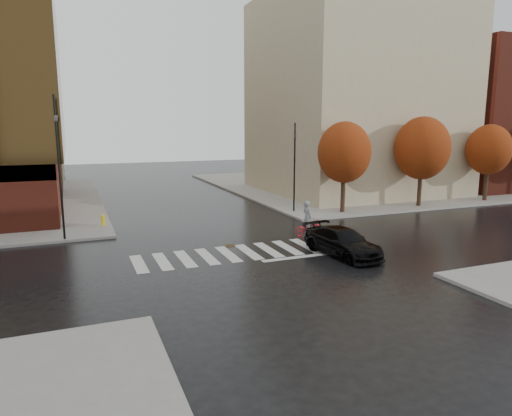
{
  "coord_description": "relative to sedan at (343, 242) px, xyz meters",
  "views": [
    {
      "loc": [
        -8.1,
        -20.51,
        6.4
      ],
      "look_at": [
        0.94,
        1.81,
        2.0
      ],
      "focal_mm": 32.0,
      "sensor_mm": 36.0,
      "label": 1
    }
  ],
  "objects": [
    {
      "name": "ground",
      "position": [
        -4.11,
        1.8,
        -0.68
      ],
      "size": [
        120.0,
        120.0,
        0.0
      ],
      "primitive_type": "plane",
      "color": "black",
      "rests_on": "ground"
    },
    {
      "name": "sedan",
      "position": [
        0.0,
        0.0,
        0.0
      ],
      "size": [
        2.53,
        4.9,
        1.36
      ],
      "primitive_type": "imported",
      "rotation": [
        0.0,
        0.0,
        0.14
      ],
      "color": "black",
      "rests_on": "ground"
    },
    {
      "name": "traffic_light_nw",
      "position": [
        -12.85,
        8.1,
        4.0
      ],
      "size": [
        0.25,
        0.23,
        7.84
      ],
      "rotation": [
        0.0,
        0.0,
        -2.0
      ],
      "color": "black",
      "rests_on": "sidewalk_nw"
    },
    {
      "name": "fire_hydrant",
      "position": [
        -10.61,
        11.0,
        -0.15
      ],
      "size": [
        0.24,
        0.24,
        0.69
      ],
      "color": "yellow",
      "rests_on": "sidewalk_nw"
    },
    {
      "name": "crosswalk",
      "position": [
        -4.11,
        2.3,
        -0.67
      ],
      "size": [
        12.0,
        3.0,
        0.01
      ],
      "primitive_type": "cube",
      "color": "silver",
      "rests_on": "ground"
    },
    {
      "name": "cyclist",
      "position": [
        0.39,
        4.3,
        0.02
      ],
      "size": [
        1.88,
        0.84,
        2.07
      ],
      "rotation": [
        0.0,
        0.0,
        1.69
      ],
      "color": "maroon",
      "rests_on": "ground"
    },
    {
      "name": "tree_ne_b",
      "position": [
        12.89,
        9.2,
        3.94
      ],
      "size": [
        4.2,
        4.2,
        6.89
      ],
      "color": "black",
      "rests_on": "sidewalk_ne"
    },
    {
      "name": "manhole",
      "position": [
        -4.64,
        3.8,
        -0.67
      ],
      "size": [
        0.79,
        0.79,
        0.01
      ],
      "primitive_type": "cylinder",
      "rotation": [
        0.0,
        0.0,
        0.36
      ],
      "color": "#4A321A",
      "rests_on": "ground"
    },
    {
      "name": "tree_ne_c",
      "position": [
        19.89,
        9.2,
        3.7
      ],
      "size": [
        3.6,
        3.6,
        6.31
      ],
      "color": "black",
      "rests_on": "sidewalk_ne"
    },
    {
      "name": "building_ne_tan",
      "position": [
        12.89,
        18.8,
        8.47
      ],
      "size": [
        16.0,
        16.0,
        18.0
      ],
      "primitive_type": "cube",
      "color": "tan",
      "rests_on": "sidewalk_ne"
    },
    {
      "name": "sidewalk_ne",
      "position": [
        16.89,
        22.8,
        -0.6
      ],
      "size": [
        30.0,
        30.0,
        0.15
      ],
      "primitive_type": "cube",
      "color": "gray",
      "rests_on": "ground"
    },
    {
      "name": "traffic_light_ne",
      "position": [
        2.74,
        10.8,
        3.03
      ],
      "size": [
        0.15,
        0.17,
        6.4
      ],
      "rotation": [
        0.0,
        0.0,
        3.25
      ],
      "color": "black",
      "rests_on": "sidewalk_ne"
    },
    {
      "name": "tree_ne_a",
      "position": [
        5.89,
        9.2,
        3.78
      ],
      "size": [
        3.8,
        3.8,
        6.5
      ],
      "color": "black",
      "rests_on": "sidewalk_ne"
    },
    {
      "name": "building_ne_brick",
      "position": [
        28.89,
        17.8,
        6.47
      ],
      "size": [
        14.0,
        14.0,
        14.0
      ],
      "primitive_type": "cube",
      "color": "maroon",
      "rests_on": "sidewalk_ne"
    }
  ]
}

